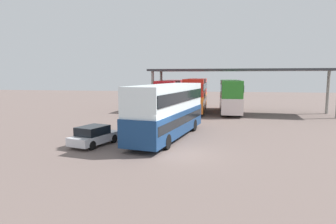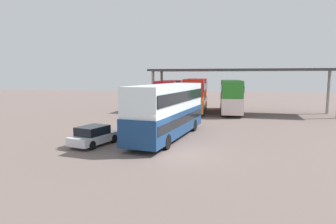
{
  "view_description": "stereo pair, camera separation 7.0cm",
  "coord_description": "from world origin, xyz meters",
  "px_view_note": "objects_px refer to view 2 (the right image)",
  "views": [
    {
      "loc": [
        2.23,
        -17.45,
        4.77
      ],
      "look_at": [
        -1.33,
        4.37,
        2.0
      ],
      "focal_mm": 31.26,
      "sensor_mm": 36.0,
      "label": 1
    },
    {
      "loc": [
        2.3,
        -17.44,
        4.77
      ],
      "look_at": [
        -1.33,
        4.37,
        2.0
      ],
      "focal_mm": 31.26,
      "sensor_mm": 36.0,
      "label": 2
    }
  ],
  "objects_px": {
    "double_decker_mid_row": "(196,94)",
    "double_decker_far_right": "(231,95)",
    "parked_hatchback": "(94,136)",
    "double_decker_near_canopy": "(171,94)",
    "double_decker_main": "(168,109)"
  },
  "relations": [
    {
      "from": "double_decker_main",
      "to": "double_decker_near_canopy",
      "type": "height_order",
      "value": "double_decker_near_canopy"
    },
    {
      "from": "double_decker_far_right",
      "to": "double_decker_main",
      "type": "bearing_deg",
      "value": 161.7
    },
    {
      "from": "double_decker_mid_row",
      "to": "double_decker_far_right",
      "type": "relative_size",
      "value": 1.02
    },
    {
      "from": "double_decker_near_canopy",
      "to": "double_decker_main",
      "type": "bearing_deg",
      "value": -172.08
    },
    {
      "from": "double_decker_far_right",
      "to": "double_decker_near_canopy",
      "type": "bearing_deg",
      "value": 82.07
    },
    {
      "from": "double_decker_mid_row",
      "to": "double_decker_far_right",
      "type": "distance_m",
      "value": 4.43
    },
    {
      "from": "double_decker_main",
      "to": "double_decker_mid_row",
      "type": "distance_m",
      "value": 16.86
    },
    {
      "from": "double_decker_main",
      "to": "parked_hatchback",
      "type": "bearing_deg",
      "value": 135.72
    },
    {
      "from": "double_decker_near_canopy",
      "to": "double_decker_mid_row",
      "type": "height_order",
      "value": "double_decker_mid_row"
    },
    {
      "from": "parked_hatchback",
      "to": "double_decker_near_canopy",
      "type": "xyz_separation_m",
      "value": [
        2.08,
        20.76,
        1.58
      ]
    },
    {
      "from": "double_decker_main",
      "to": "double_decker_mid_row",
      "type": "bearing_deg",
      "value": 7.29
    },
    {
      "from": "double_decker_mid_row",
      "to": "double_decker_main",
      "type": "bearing_deg",
      "value": 177.02
    },
    {
      "from": "double_decker_near_canopy",
      "to": "double_decker_mid_row",
      "type": "bearing_deg",
      "value": -101.35
    },
    {
      "from": "parked_hatchback",
      "to": "double_decker_far_right",
      "type": "relative_size",
      "value": 0.37
    },
    {
      "from": "double_decker_near_canopy",
      "to": "double_decker_mid_row",
      "type": "distance_m",
      "value": 3.6
    }
  ]
}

